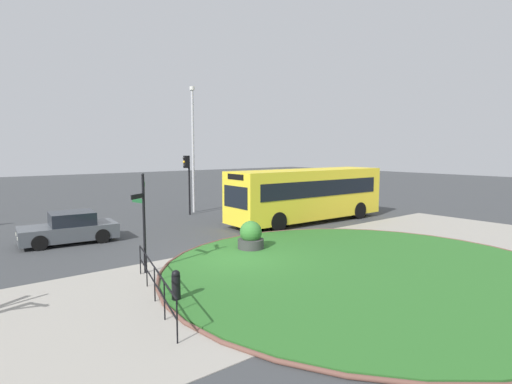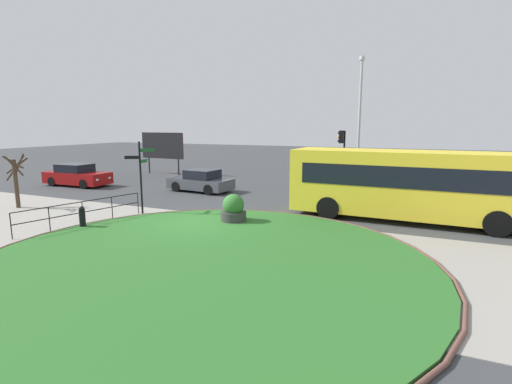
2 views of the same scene
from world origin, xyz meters
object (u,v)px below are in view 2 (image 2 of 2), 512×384
at_px(bus_yellow, 409,184).
at_px(planter_near_signpost, 233,210).
at_px(car_near_lane, 77,176).
at_px(billboard_left, 163,146).
at_px(signpost_directional, 141,172).
at_px(street_tree_bare, 16,178).
at_px(car_far_lane, 201,181).
at_px(lamppost_tall, 359,120).
at_px(traffic_light_near, 342,147).
at_px(bollard_foreground, 82,217).

xyz_separation_m(bus_yellow, planter_near_signpost, (-6.75, -3.33, -1.07)).
relative_size(car_near_lane, billboard_left, 1.08).
xyz_separation_m(signpost_directional, billboard_left, (-8.28, 12.54, 0.38)).
bearing_deg(bus_yellow, billboard_left, -22.87).
relative_size(billboard_left, street_tree_bare, 1.57).
xyz_separation_m(car_far_lane, lamppost_tall, (8.86, 4.34, 3.76)).
bearing_deg(traffic_light_near, bus_yellow, 121.04).
distance_m(car_far_lane, lamppost_tall, 10.55).
bearing_deg(signpost_directional, car_far_lane, 96.65).
bearing_deg(planter_near_signpost, lamppost_tall, 71.96).
bearing_deg(billboard_left, street_tree_bare, -80.72).
height_order(bollard_foreground, lamppost_tall, lamppost_tall).
relative_size(car_far_lane, planter_near_signpost, 3.36).
bearing_deg(billboard_left, car_near_lane, -98.30).
relative_size(lamppost_tall, planter_near_signpost, 6.62).
bearing_deg(street_tree_bare, car_far_lane, 53.31).
xyz_separation_m(billboard_left, planter_near_signpost, (12.96, -12.38, -1.80)).
height_order(car_near_lane, lamppost_tall, lamppost_tall).
bearing_deg(planter_near_signpost, car_near_lane, 161.81).
height_order(signpost_directional, billboard_left, billboard_left).
distance_m(bollard_foreground, car_near_lane, 12.25).
height_order(signpost_directional, bollard_foreground, signpost_directional).
bearing_deg(billboard_left, planter_near_signpost, -41.32).
bearing_deg(billboard_left, bus_yellow, -22.29).
relative_size(car_near_lane, planter_near_signpost, 3.74).
bearing_deg(bollard_foreground, street_tree_bare, 165.29).
height_order(billboard_left, street_tree_bare, billboard_left).
distance_m(bus_yellow, billboard_left, 21.70).
xyz_separation_m(car_far_lane, street_tree_bare, (-5.84, -7.83, 0.89)).
bearing_deg(lamppost_tall, traffic_light_near, -139.81).
bearing_deg(billboard_left, lamppost_tall, -4.07).
xyz_separation_m(car_near_lane, lamppost_tall, (17.83, 5.80, 3.70)).
distance_m(traffic_light_near, lamppost_tall, 1.98).
relative_size(car_far_lane, lamppost_tall, 0.51).
height_order(car_near_lane, car_far_lane, car_near_lane).
height_order(car_near_lane, planter_near_signpost, car_near_lane).
height_order(bollard_foreground, planter_near_signpost, planter_near_signpost).
height_order(car_near_lane, billboard_left, billboard_left).
xyz_separation_m(car_near_lane, planter_near_signpost, (14.40, -4.73, -0.14)).
bearing_deg(street_tree_bare, bollard_foreground, -14.71).
relative_size(bus_yellow, street_tree_bare, 3.70).
bearing_deg(street_tree_bare, lamppost_tall, 39.64).
xyz_separation_m(bollard_foreground, billboard_left, (-7.84, 15.63, 1.88)).
bearing_deg(signpost_directional, bus_yellow, 17.02).
bearing_deg(bus_yellow, street_tree_bare, 17.22).
bearing_deg(street_tree_bare, bus_yellow, 15.44).
height_order(bus_yellow, billboard_left, billboard_left).
bearing_deg(lamppost_tall, street_tree_bare, -140.36).
bearing_deg(billboard_left, signpost_directional, -54.22).
bearing_deg(planter_near_signpost, billboard_left, 136.32).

